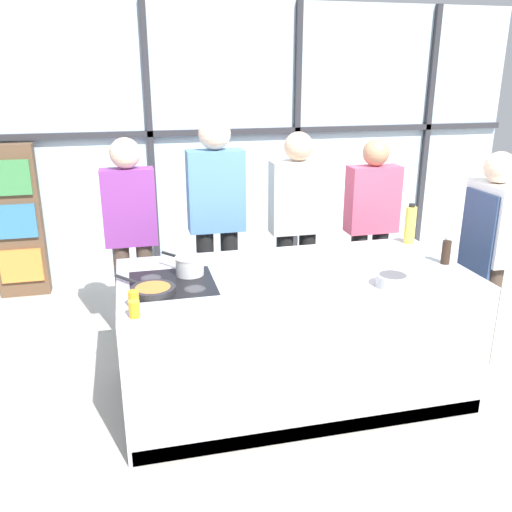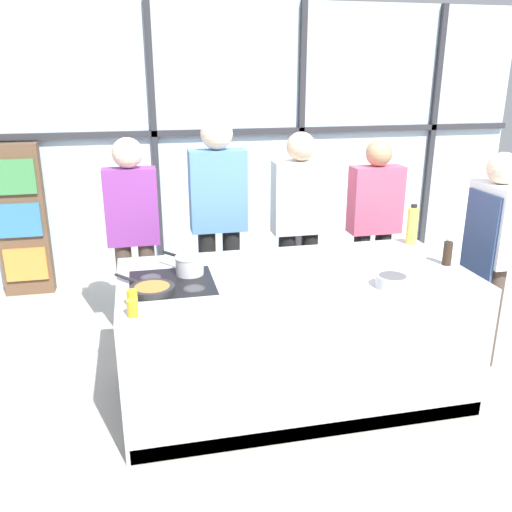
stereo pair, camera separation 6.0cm
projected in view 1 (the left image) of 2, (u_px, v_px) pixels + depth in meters
The scene contains 17 objects.
ground_plane at pixel (292, 390), 3.83m from camera, with size 18.00×18.00×0.00m, color #ADA89E.
back_window_wall at pixel (225, 145), 5.66m from camera, with size 6.40×0.10×2.80m.
bookshelf at pixel (17, 222), 5.23m from camera, with size 0.46×0.19×1.50m.
demo_island at pixel (293, 334), 3.68m from camera, with size 2.28×1.09×0.89m.
chef at pixel (488, 247), 4.00m from camera, with size 0.23×0.43×1.60m.
spectator_far_left at pixel (131, 229), 4.26m from camera, with size 0.41×0.23×1.67m.
spectator_center_left at pixel (216, 214), 4.38m from camera, with size 0.45×0.25×1.80m.
spectator_center_right at pixel (297, 219), 4.56m from camera, with size 0.45×0.23×1.68m.
spectator_far_right at pixel (371, 220), 4.73m from camera, with size 0.45×0.22×1.60m.
frying_pan at pixel (152, 289), 3.22m from camera, with size 0.36×0.41×0.04m.
saucepan at pixel (189, 265), 3.49m from camera, with size 0.26×0.30×0.12m.
white_plate at pixel (363, 256), 3.84m from camera, with size 0.22×0.22×0.01m, color white.
mixing_bowl at pixel (393, 280), 3.30m from camera, with size 0.20×0.20×0.07m.
oil_bottle at pixel (410, 225), 4.10m from camera, with size 0.08×0.08×0.31m.
pepper_grinder at pixel (446, 251), 3.68m from camera, with size 0.06×0.06×0.20m.
juice_glass_near at pixel (134, 309), 2.89m from camera, with size 0.06×0.06×0.09m, color orange.
juice_glass_far at pixel (134, 299), 3.01m from camera, with size 0.06×0.06×0.09m, color orange.
Camera 1 is at (-1.02, -3.16, 2.14)m, focal length 38.00 mm.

